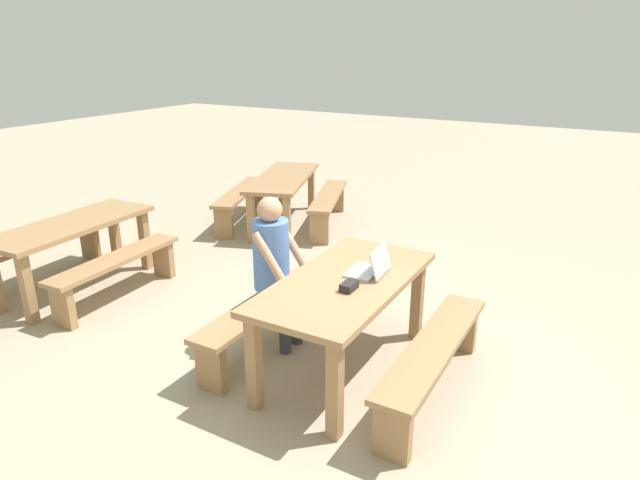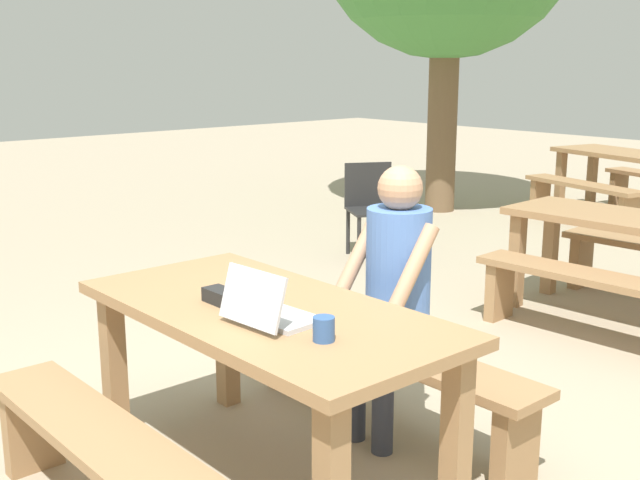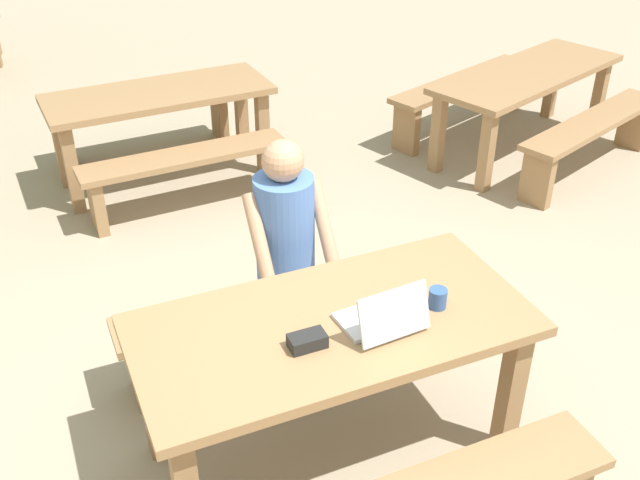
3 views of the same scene
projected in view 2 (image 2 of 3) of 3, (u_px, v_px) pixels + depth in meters
The scene contains 13 objects.
ground_plane at pixel (269, 479), 3.41m from camera, with size 30.00×30.00×0.00m, color tan.
picnic_table_front at pixel (266, 334), 3.27m from camera, with size 1.71×0.84×0.78m.
bench_near at pixel (110, 464), 2.88m from camera, with size 1.70×0.30×0.44m.
bench_far at pixel (386, 365), 3.80m from camera, with size 1.70×0.30×0.44m.
laptop at pixel (269, 310), 3.02m from camera, with size 0.34×0.30×0.22m.
small_pouch at pixel (220, 296), 3.28m from camera, with size 0.15×0.09×0.06m.
coffee_mug at pixel (324, 329), 2.83m from camera, with size 0.08×0.08×0.09m.
person_seated at pixel (393, 284), 3.64m from camera, with size 0.41×0.41×1.30m.
plastic_chair at pixel (372, 206), 7.17m from camera, with size 0.60×0.60×0.84m.
picnic_table_mid at pixel (634, 236), 5.31m from camera, with size 1.71×0.75×0.74m.
bench_mid_south at pixel (590, 292), 4.98m from camera, with size 1.53×0.37×0.45m.
picnic_table_distant at pixel (626, 164), 8.79m from camera, with size 1.76×1.07×0.75m.
bench_distant_south at pixel (582, 194), 8.57m from camera, with size 1.50×0.63×0.46m.
Camera 2 is at (2.47, -1.88, 1.77)m, focal length 44.43 mm.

